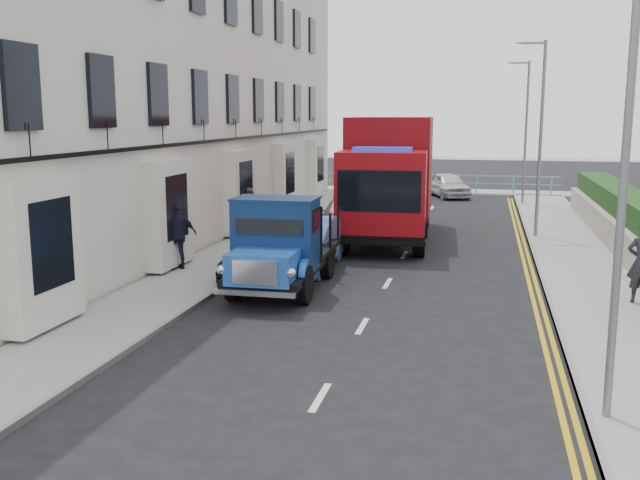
# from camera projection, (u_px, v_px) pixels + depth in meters

# --- Properties ---
(ground) EXTENTS (120.00, 120.00, 0.00)m
(ground) POSITION_uv_depth(u_px,v_px,m) (344.00, 357.00, 13.31)
(ground) COLOR black
(ground) RESTS_ON ground
(pavement_west) EXTENTS (2.40, 38.00, 0.12)m
(pavement_west) POSITION_uv_depth(u_px,v_px,m) (241.00, 252.00, 23.09)
(pavement_west) COLOR gray
(pavement_west) RESTS_ON ground
(pavement_east) EXTENTS (2.60, 38.00, 0.12)m
(pavement_east) POSITION_uv_depth(u_px,v_px,m) (582.00, 268.00, 20.76)
(pavement_east) COLOR gray
(pavement_east) RESTS_ON ground
(promenade) EXTENTS (30.00, 2.50, 0.12)m
(promenade) POSITION_uv_depth(u_px,v_px,m) (441.00, 192.00, 41.12)
(promenade) COLOR gray
(promenade) RESTS_ON ground
(sea_plane) EXTENTS (120.00, 120.00, 0.00)m
(sea_plane) POSITION_uv_depth(u_px,v_px,m) (460.00, 160.00, 70.87)
(sea_plane) COLOR #4F616B
(sea_plane) RESTS_ON ground
(terrace_west) EXTENTS (6.31, 30.20, 14.25)m
(terrace_west) POSITION_uv_depth(u_px,v_px,m) (164.00, 41.00, 26.64)
(terrace_west) COLOR silver
(terrace_west) RESTS_ON ground
(seafront_railing) EXTENTS (13.00, 0.08, 1.11)m
(seafront_railing) POSITION_uv_depth(u_px,v_px,m) (440.00, 184.00, 40.26)
(seafront_railing) COLOR #59B2A5
(seafront_railing) RESTS_ON ground
(lamp_near) EXTENTS (1.23, 0.18, 7.00)m
(lamp_near) POSITION_uv_depth(u_px,v_px,m) (616.00, 149.00, 9.77)
(lamp_near) COLOR slate
(lamp_near) RESTS_ON ground
(lamp_mid) EXTENTS (1.23, 0.18, 7.00)m
(lamp_mid) POSITION_uv_depth(u_px,v_px,m) (538.00, 128.00, 25.12)
(lamp_mid) COLOR slate
(lamp_mid) RESTS_ON ground
(lamp_far) EXTENTS (1.23, 0.18, 7.00)m
(lamp_far) POSITION_uv_depth(u_px,v_px,m) (524.00, 124.00, 34.71)
(lamp_far) COLOR slate
(lamp_far) RESTS_ON ground
(bedford_lorry) EXTENTS (2.16, 5.18, 2.42)m
(bedford_lorry) POSITION_uv_depth(u_px,v_px,m) (278.00, 250.00, 17.79)
(bedford_lorry) COLOR black
(bedford_lorry) RESTS_ON ground
(red_lorry) EXTENTS (3.28, 8.48, 4.36)m
(red_lorry) POSITION_uv_depth(u_px,v_px,m) (390.00, 175.00, 25.67)
(red_lorry) COLOR black
(red_lorry) RESTS_ON ground
(parked_car_front) EXTENTS (1.60, 3.81, 1.29)m
(parked_car_front) POSITION_uv_depth(u_px,v_px,m) (261.00, 253.00, 19.96)
(parked_car_front) COLOR black
(parked_car_front) RESTS_ON ground
(parked_car_mid) EXTENTS (1.59, 4.52, 1.49)m
(parked_car_mid) POSITION_uv_depth(u_px,v_px,m) (305.00, 244.00, 20.69)
(parked_car_mid) COLOR #5570B6
(parked_car_mid) RESTS_ON ground
(parked_car_rear) EXTENTS (2.14, 4.65, 1.32)m
(parked_car_rear) POSITION_uv_depth(u_px,v_px,m) (346.00, 216.00, 27.13)
(parked_car_rear) COLOR #9B9CA0
(parked_car_rear) RESTS_ON ground
(seafront_car_left) EXTENTS (4.37, 6.12, 1.55)m
(seafront_car_left) POSITION_uv_depth(u_px,v_px,m) (380.00, 181.00, 39.81)
(seafront_car_left) COLOR black
(seafront_car_left) RESTS_ON ground
(seafront_car_right) EXTENTS (2.92, 4.23, 1.34)m
(seafront_car_right) POSITION_uv_depth(u_px,v_px,m) (448.00, 185.00, 38.81)
(seafront_car_right) COLOR silver
(seafront_car_right) RESTS_ON ground
(pedestrian_west_near) EXTENTS (1.18, 1.10, 1.95)m
(pedestrian_west_near) POSITION_uv_depth(u_px,v_px,m) (177.00, 235.00, 20.14)
(pedestrian_west_near) COLOR black
(pedestrian_west_near) RESTS_ON pavement_west
(pedestrian_west_far) EXTENTS (1.00, 0.88, 1.71)m
(pedestrian_west_far) POSITION_uv_depth(u_px,v_px,m) (248.00, 210.00, 26.18)
(pedestrian_west_far) COLOR #463232
(pedestrian_west_far) RESTS_ON pavement_west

